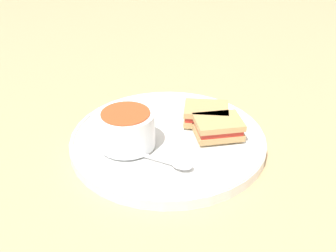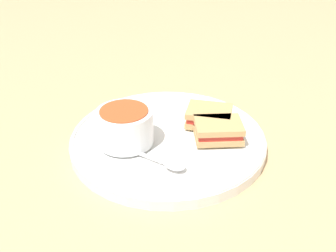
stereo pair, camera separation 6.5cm
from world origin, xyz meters
TOP-DOWN VIEW (x-y plane):
  - ground_plane at (0.00, 0.00)m, footprint 2.40×2.40m
  - plate at (0.00, 0.00)m, footprint 0.33×0.33m
  - soup_bowl at (0.06, 0.03)m, footprint 0.09×0.09m
  - spoon at (-0.02, 0.09)m, footprint 0.10×0.06m
  - sandwich_half_near at (-0.08, -0.00)m, footprint 0.09×0.07m
  - sandwich_half_far at (-0.07, -0.04)m, footprint 0.08×0.06m

SIDE VIEW (x-z plane):
  - ground_plane at x=0.00m, z-range 0.00..0.00m
  - plate at x=0.00m, z-range 0.00..0.02m
  - spoon at x=-0.02m, z-range 0.02..0.03m
  - sandwich_half_near at x=-0.08m, z-range 0.02..0.05m
  - sandwich_half_far at x=-0.07m, z-range 0.02..0.05m
  - soup_bowl at x=0.06m, z-range 0.02..0.08m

